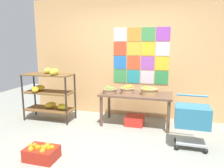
% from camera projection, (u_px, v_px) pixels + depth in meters
% --- Properties ---
extents(ground, '(9.52, 9.52, 0.00)m').
position_uv_depth(ground, '(105.00, 150.00, 3.37)').
color(ground, gray).
extents(back_wall_with_art, '(4.74, 0.07, 2.70)m').
position_uv_depth(back_wall_with_art, '(129.00, 58.00, 4.82)').
color(back_wall_with_art, '#E0A869').
rests_on(back_wall_with_art, ground).
extents(banana_shelf_unit, '(1.07, 0.52, 1.16)m').
position_uv_depth(banana_shelf_unit, '(49.00, 91.00, 4.63)').
color(banana_shelf_unit, '#2F221E').
rests_on(banana_shelf_unit, ground).
extents(display_table, '(1.44, 0.68, 0.66)m').
position_uv_depth(display_table, '(136.00, 97.00, 4.34)').
color(display_table, brown).
rests_on(display_table, ground).
extents(fruit_basket_back_right, '(0.29, 0.29, 0.18)m').
position_uv_depth(fruit_basket_back_right, '(127.00, 90.00, 4.30)').
color(fruit_basket_back_right, tan).
rests_on(fruit_basket_back_right, display_table).
extents(fruit_basket_left, '(0.37, 0.37, 0.15)m').
position_uv_depth(fruit_basket_left, '(149.00, 91.00, 4.23)').
color(fruit_basket_left, tan).
rests_on(fruit_basket_left, display_table).
extents(fruit_basket_back_left, '(0.29, 0.29, 0.16)m').
position_uv_depth(fruit_basket_back_left, '(110.00, 90.00, 4.30)').
color(fruit_basket_back_left, '#95704C').
rests_on(fruit_basket_back_left, display_table).
extents(produce_crate_under_table, '(0.37, 0.35, 0.19)m').
position_uv_depth(produce_crate_under_table, '(135.00, 120.00, 4.42)').
color(produce_crate_under_table, red).
rests_on(produce_crate_under_table, ground).
extents(orange_crate_foreground, '(0.45, 0.32, 0.24)m').
position_uv_depth(orange_crate_foreground, '(42.00, 152.00, 3.07)').
color(orange_crate_foreground, '#B22618').
rests_on(orange_crate_foreground, ground).
extents(shopping_cart, '(0.52, 0.43, 0.83)m').
position_uv_depth(shopping_cart, '(192.00, 118.00, 3.36)').
color(shopping_cart, black).
rests_on(shopping_cart, ground).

